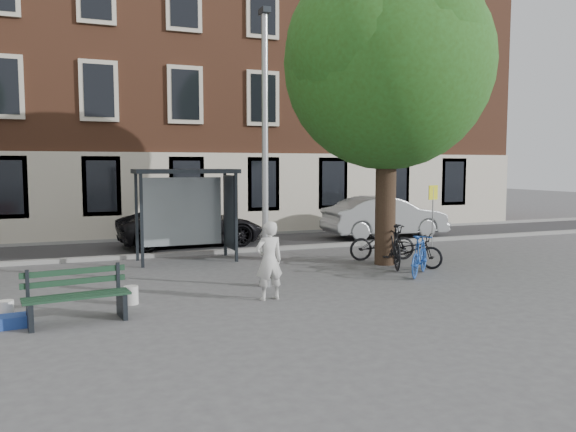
# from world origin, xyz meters

# --- Properties ---
(ground) EXTENTS (90.00, 90.00, 0.00)m
(ground) POSITION_xyz_m (0.00, 0.00, 0.00)
(ground) COLOR #4C4C4F
(ground) RESTS_ON ground
(road) EXTENTS (40.00, 4.00, 0.01)m
(road) POSITION_xyz_m (0.00, 7.00, 0.01)
(road) COLOR #28282B
(road) RESTS_ON ground
(curb_near) EXTENTS (40.00, 0.25, 0.12)m
(curb_near) POSITION_xyz_m (0.00, 5.00, 0.06)
(curb_near) COLOR gray
(curb_near) RESTS_ON ground
(curb_far) EXTENTS (40.00, 0.25, 0.12)m
(curb_far) POSITION_xyz_m (0.00, 9.00, 0.06)
(curb_far) COLOR gray
(curb_far) RESTS_ON ground
(building_row) EXTENTS (30.00, 8.00, 14.00)m
(building_row) POSITION_xyz_m (0.00, 13.00, 7.00)
(building_row) COLOR brown
(building_row) RESTS_ON ground
(lamppost) EXTENTS (0.28, 0.35, 6.11)m
(lamppost) POSITION_xyz_m (0.00, 0.00, 2.78)
(lamppost) COLOR #9EA0A3
(lamppost) RESTS_ON ground
(tree_right) EXTENTS (5.76, 5.60, 8.20)m
(tree_right) POSITION_xyz_m (4.01, 1.38, 5.62)
(tree_right) COLOR black
(tree_right) RESTS_ON ground
(bus_shelter) EXTENTS (2.85, 1.45, 2.62)m
(bus_shelter) POSITION_xyz_m (-0.61, 4.11, 1.92)
(bus_shelter) COLOR #1E2328
(bus_shelter) RESTS_ON ground
(painter) EXTENTS (0.61, 0.43, 1.60)m
(painter) POSITION_xyz_m (-0.35, -1.24, 0.80)
(painter) COLOR silver
(painter) RESTS_ON ground
(bench) EXTENTS (1.82, 0.81, 0.90)m
(bench) POSITION_xyz_m (-4.01, -1.57, 0.42)
(bench) COLOR #1E2328
(bench) RESTS_ON ground
(bike_a) EXTENTS (2.03, 1.03, 1.02)m
(bike_a) POSITION_xyz_m (4.28, 2.12, 0.51)
(bike_a) COLOR black
(bike_a) RESTS_ON ground
(bike_b) EXTENTS (1.52, 1.49, 1.00)m
(bike_b) POSITION_xyz_m (3.96, -0.20, 0.50)
(bike_b) COLOR #1C459B
(bike_b) RESTS_ON ground
(bike_c) EXTENTS (1.50, 1.80, 0.93)m
(bike_c) POSITION_xyz_m (4.45, 0.90, 0.46)
(bike_c) COLOR black
(bike_c) RESTS_ON ground
(bike_d) EXTENTS (1.25, 2.03, 1.18)m
(bike_d) POSITION_xyz_m (3.96, 1.00, 0.59)
(bike_d) COLOR black
(bike_d) RESTS_ON ground
(car_dark) EXTENTS (5.05, 2.57, 1.37)m
(car_dark) POSITION_xyz_m (-0.22, 7.07, 0.68)
(car_dark) COLOR black
(car_dark) RESTS_ON ground
(car_silver) EXTENTS (4.78, 1.78, 1.56)m
(car_silver) POSITION_xyz_m (7.09, 6.59, 0.78)
(car_silver) COLOR #979A9D
(car_silver) RESTS_ON ground
(blue_crate) EXTENTS (0.59, 0.46, 0.20)m
(blue_crate) POSITION_xyz_m (-5.04, -1.50, 0.10)
(blue_crate) COLOR #203E93
(blue_crate) RESTS_ON ground
(bucket_a) EXTENTS (0.32, 0.32, 0.36)m
(bucket_a) POSITION_xyz_m (-5.17, -1.05, 0.18)
(bucket_a) COLOR white
(bucket_a) RESTS_ON ground
(bucket_b) EXTENTS (0.33, 0.33, 0.36)m
(bucket_b) POSITION_xyz_m (-3.00, -0.60, 0.18)
(bucket_b) COLOR silver
(bucket_b) RESTS_ON ground
(notice_sign) EXTENTS (0.36, 0.07, 2.08)m
(notice_sign) POSITION_xyz_m (7.00, 3.50, 1.54)
(notice_sign) COLOR #9EA0A3
(notice_sign) RESTS_ON ground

